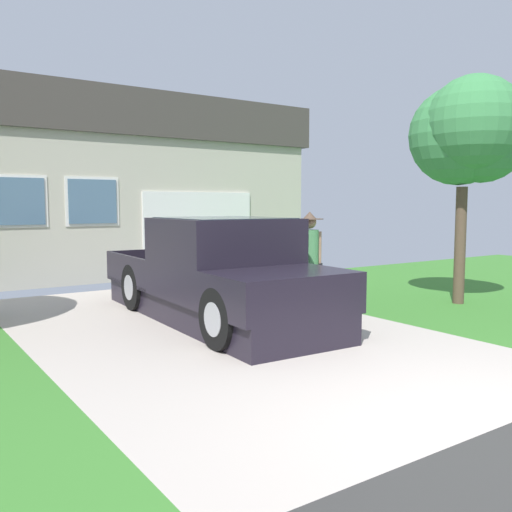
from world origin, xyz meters
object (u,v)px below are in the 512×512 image
at_px(pickup_truck, 222,277).
at_px(handbag, 318,313).
at_px(person_with_hat, 309,257).
at_px(house_with_garage, 104,187).
at_px(neighbor_tree, 470,133).

height_order(pickup_truck, handbag, pickup_truck).
height_order(pickup_truck, person_with_hat, person_with_hat).
xyz_separation_m(pickup_truck, person_with_hat, (1.36, -0.47, 0.27)).
relative_size(pickup_truck, handbag, 13.16).
height_order(house_with_garage, neighbor_tree, house_with_garage).
relative_size(house_with_garage, neighbor_tree, 2.50).
xyz_separation_m(person_with_hat, handbag, (-0.03, -0.28, -0.88)).
bearing_deg(handbag, person_with_hat, 83.39).
bearing_deg(neighbor_tree, house_with_garage, 112.13).
height_order(pickup_truck, house_with_garage, house_with_garage).
relative_size(pickup_truck, person_with_hat, 3.03).
distance_m(person_with_hat, house_with_garage, 8.46).
distance_m(house_with_garage, neighbor_tree, 9.79).
xyz_separation_m(handbag, neighbor_tree, (3.19, -0.42, 3.00)).
distance_m(pickup_truck, house_with_garage, 8.07).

